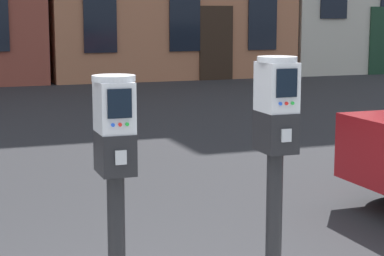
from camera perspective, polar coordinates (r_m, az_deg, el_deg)
parking_meter_near_kerb at (r=3.49m, az=-6.34°, el=-2.73°), size 0.22×0.25×1.39m
parking_meter_twin_adjacent at (r=3.80m, az=6.89°, el=-1.00°), size 0.22×0.25×1.46m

